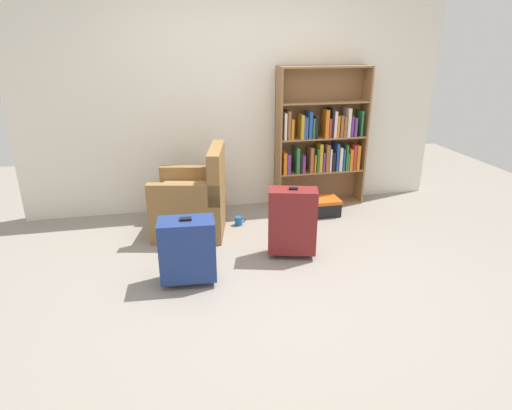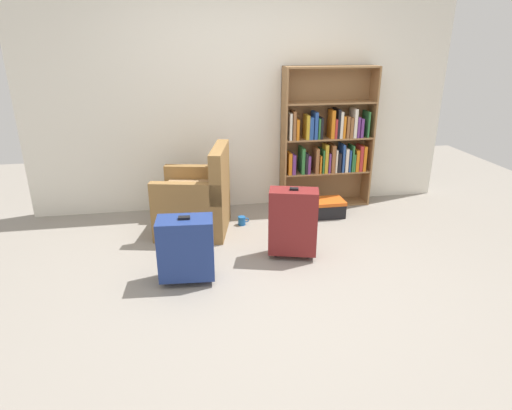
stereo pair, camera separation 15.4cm
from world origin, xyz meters
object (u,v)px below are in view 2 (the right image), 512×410
mug (242,221)px  suitcase_navy_blue (186,248)px  armchair (197,202)px  storage_box (326,207)px  suitcase_dark_red (293,222)px  bookshelf (327,140)px

mug → suitcase_navy_blue: (-0.61, -1.08, 0.26)m
mug → suitcase_navy_blue: 1.26m
armchair → storage_box: (1.46, 0.15, -0.21)m
mug → suitcase_navy_blue: size_ratio=0.21×
suitcase_navy_blue → storage_box: bearing=36.4°
storage_box → suitcase_navy_blue: (-1.59, -1.17, 0.20)m
armchair → mug: armchair is taller
armchair → suitcase_navy_blue: 1.03m
mug → storage_box: bearing=5.5°
suitcase_dark_red → mug: bearing=113.9°
suitcase_navy_blue → suitcase_dark_red: suitcase_dark_red is taller
armchair → storage_box: size_ratio=2.24×
armchair → suitcase_navy_blue: bearing=-97.4°
bookshelf → suitcase_dark_red: bookshelf is taller
storage_box → bookshelf: bearing=74.8°
bookshelf → mug: 1.40m
suitcase_dark_red → storage_box: bearing=55.3°
bookshelf → suitcase_dark_red: (-0.73, -1.28, -0.44)m
storage_box → suitcase_dark_red: size_ratio=0.60×
mug → storage_box: storage_box is taller
bookshelf → suitcase_navy_blue: bookshelf is taller
storage_box → suitcase_navy_blue: bearing=-143.6°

